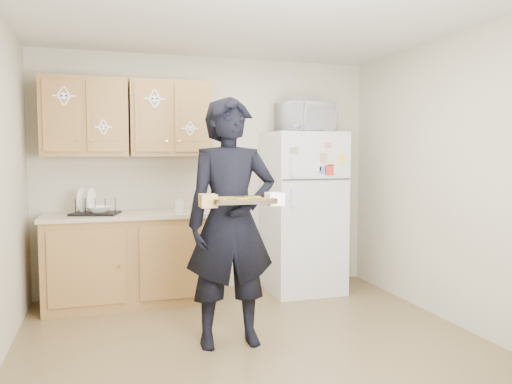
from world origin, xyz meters
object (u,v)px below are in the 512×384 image
(microwave, at_px, (305,118))
(dish_rack, at_px, (95,206))
(person, at_px, (231,222))
(baking_tray, at_px, (242,201))
(refrigerator, at_px, (303,212))

(microwave, bearing_deg, dish_rack, 167.31)
(person, height_order, baking_tray, person)
(refrigerator, distance_m, microwave, 1.00)
(refrigerator, distance_m, baking_tray, 1.94)
(refrigerator, bearing_deg, baking_tray, -125.32)
(refrigerator, xyz_separation_m, dish_rack, (-2.12, 0.01, 0.13))
(dish_rack, bearing_deg, person, -51.75)
(dish_rack, bearing_deg, microwave, -1.72)
(person, distance_m, microwave, 1.88)
(baking_tray, height_order, microwave, microwave)
(refrigerator, relative_size, baking_tray, 4.01)
(refrigerator, xyz_separation_m, microwave, (-0.00, -0.05, 1.00))
(refrigerator, relative_size, person, 0.89)
(microwave, bearing_deg, person, -143.38)
(refrigerator, height_order, microwave, microwave)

